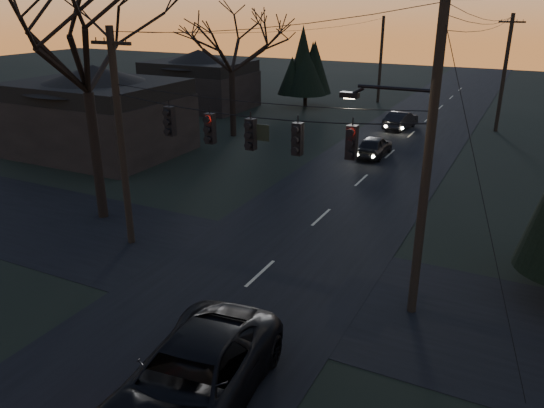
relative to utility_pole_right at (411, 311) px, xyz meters
The scene contains 15 objects.
main_road 11.41m from the utility_pole_right, 118.81° to the left, with size 8.00×120.00×0.02m, color black.
cross_road 5.50m from the utility_pole_right, behind, with size 60.00×7.00×0.02m, color black.
utility_pole_right is the anchor object (origin of this frame).
utility_pole_left 11.50m from the utility_pole_right, behind, with size 1.80×0.30×8.50m, color black, non-canonical shape.
utility_pole_far_r 28.00m from the utility_pole_right, 90.00° to the left, with size 1.80×0.30×8.50m, color black, non-canonical shape.
utility_pole_far_l 37.79m from the utility_pole_right, 107.72° to the left, with size 0.30×0.30×8.00m, color black, non-canonical shape.
span_signal_assembly 7.77m from the utility_pole_right, behind, with size 11.50×0.44×1.59m.
bare_tree_left 16.65m from the utility_pole_right, behind, with size 9.75×9.75×11.40m.
bare_tree_dist 25.55m from the utility_pole_right, 133.91° to the left, with size 7.34×7.34×9.19m.
evergreen_dist 35.42m from the utility_pole_right, 118.88° to the left, with size 4.06×4.06×6.41m.
house_left_near 24.78m from the utility_pole_right, 156.04° to the left, with size 10.00×8.00×5.60m.
house_left_far 36.51m from the utility_pole_right, 134.44° to the left, with size 9.00×7.00×5.20m.
suv_near 7.78m from the utility_pole_right, 119.17° to the right, with size 2.82×6.12×1.70m, color black.
sedan_oncoming_a 18.17m from the utility_pole_right, 110.31° to the left, with size 1.58×3.92×1.33m, color black.
sedan_oncoming_b 26.45m from the utility_pole_right, 104.70° to the left, with size 1.41×4.04×1.33m, color black.
Camera 1 is at (8.07, -5.11, 9.33)m, focal length 35.00 mm.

